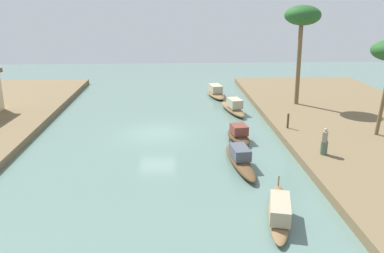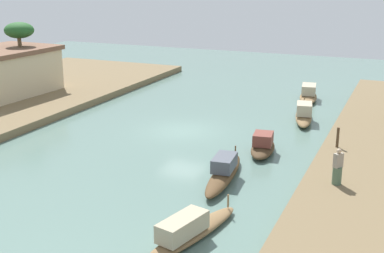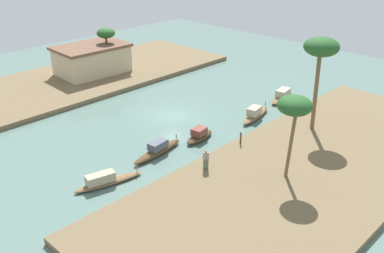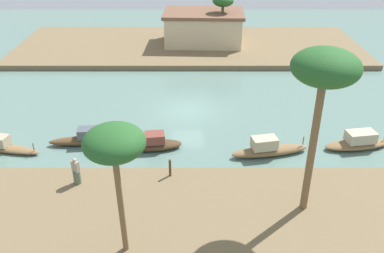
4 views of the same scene
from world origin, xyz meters
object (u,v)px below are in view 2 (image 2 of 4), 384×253
object	(u,v)px
sampan_foreground	(224,172)
sampan_near_left_bank	(304,114)
sampan_upstream_small	(189,230)
person_on_near_bank	(337,170)
sampan_with_tall_canopy	(263,146)
mooring_post	(338,137)
palm_tree_right_tall	(19,32)
sampan_with_red_awning	(308,95)

from	to	relation	value
sampan_foreground	sampan_near_left_bank	size ratio (longest dim) A/B	1.07
sampan_upstream_small	person_on_near_bank	distance (m)	7.34
sampan_with_tall_canopy	sampan_near_left_bank	world-z (taller)	sampan_near_left_bank
person_on_near_bank	mooring_post	size ratio (longest dim) A/B	1.52
sampan_upstream_small	person_on_near_bank	world-z (taller)	person_on_near_bank
palm_tree_right_tall	sampan_with_tall_canopy	bearing A→B (deg)	-104.99
person_on_near_bank	palm_tree_right_tall	distance (m)	26.60
sampan_with_red_awning	sampan_near_left_bank	size ratio (longest dim) A/B	0.87
palm_tree_right_tall	sampan_with_red_awning	bearing A→B (deg)	-69.94
sampan_with_tall_canopy	sampan_near_left_bank	distance (m)	7.04
sampan_foreground	palm_tree_right_tall	xyz separation A→B (m)	(9.69, 19.74, 4.47)
sampan_near_left_bank	person_on_near_bank	size ratio (longest dim) A/B	3.18
sampan_foreground	sampan_near_left_bank	distance (m)	11.32
sampan_with_red_awning	sampan_foreground	distance (m)	17.08
sampan_foreground	mooring_post	bearing A→B (deg)	-44.33
sampan_upstream_small	palm_tree_right_tall	bearing A→B (deg)	66.96
sampan_upstream_small	sampan_with_red_awning	bearing A→B (deg)	14.41
person_on_near_bank	sampan_with_red_awning	bearing A→B (deg)	-132.13
sampan_with_tall_canopy	person_on_near_bank	bearing A→B (deg)	-140.24
sampan_with_red_awning	sampan_upstream_small	world-z (taller)	sampan_with_red_awning
sampan_upstream_small	sampan_near_left_bank	xyz separation A→B (m)	(16.87, -0.58, 0.05)
mooring_post	sampan_foreground	bearing A→B (deg)	141.67
sampan_upstream_small	palm_tree_right_tall	size ratio (longest dim) A/B	1.01
sampan_upstream_small	person_on_near_bank	xyz separation A→B (m)	(6.01, -4.14, 0.75)
sampan_upstream_small	mooring_post	world-z (taller)	mooring_post
sampan_upstream_small	sampan_with_tall_canopy	distance (m)	9.86
sampan_near_left_bank	palm_tree_right_tall	size ratio (longest dim) A/B	0.98
sampan_foreground	mooring_post	distance (m)	6.82
sampan_near_left_bank	person_on_near_bank	xyz separation A→B (m)	(-10.86, -3.56, 0.69)
sampan_foreground	mooring_post	size ratio (longest dim) A/B	5.19
sampan_with_tall_canopy	person_on_near_bank	xyz separation A→B (m)	(-3.86, -4.27, 0.73)
sampan_upstream_small	sampan_with_tall_canopy	xyz separation A→B (m)	(9.86, 0.13, 0.02)
sampan_with_red_awning	palm_tree_right_tall	distance (m)	21.99
person_on_near_bank	palm_tree_right_tall	bearing A→B (deg)	-77.61
mooring_post	person_on_near_bank	bearing A→B (deg)	-172.21
sampan_with_red_awning	person_on_near_bank	size ratio (longest dim) A/B	2.77
sampan_foreground	person_on_near_bank	size ratio (longest dim) A/B	3.42
sampan_upstream_small	mooring_post	size ratio (longest dim) A/B	5.00
sampan_near_left_bank	palm_tree_right_tall	distance (m)	21.59
sampan_foreground	mooring_post	xyz separation A→B (m)	(5.33, -4.21, 0.60)
sampan_with_tall_canopy	palm_tree_right_tall	distance (m)	21.55
sampan_upstream_small	sampan_foreground	size ratio (longest dim) A/B	0.96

